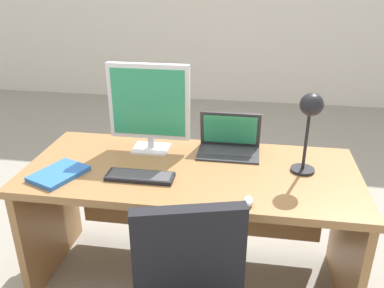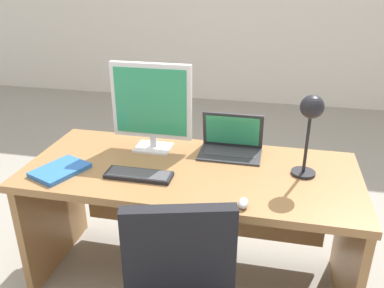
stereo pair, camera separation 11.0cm
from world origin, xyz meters
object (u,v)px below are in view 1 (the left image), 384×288
object	(u,v)px
monitor	(149,105)
keyboard	(140,176)
laptop	(229,139)
mouse	(248,201)
desk_lamp	(310,116)
desk	(192,197)
book	(59,174)

from	to	relation	value
monitor	keyboard	xyz separation A→B (m)	(0.03, -0.34, -0.26)
monitor	laptop	bearing A→B (deg)	7.99
keyboard	laptop	bearing A→B (deg)	44.29
mouse	desk_lamp	bearing A→B (deg)	51.74
desk	mouse	bearing A→B (deg)	-49.28
mouse	desk_lamp	size ratio (longest dim) A/B	0.19
monitor	laptop	xyz separation A→B (m)	(0.44, 0.06, -0.20)
laptop	desk_lamp	size ratio (longest dim) A/B	0.81
monitor	book	xyz separation A→B (m)	(-0.37, -0.37, -0.26)
monitor	book	bearing A→B (deg)	-135.18
keyboard	book	size ratio (longest dim) A/B	1.07
desk_lamp	book	world-z (taller)	desk_lamp
desk	monitor	distance (m)	0.55
mouse	desk_lamp	world-z (taller)	desk_lamp
desk	keyboard	xyz separation A→B (m)	(-0.23, -0.19, 0.21)
desk	mouse	world-z (taller)	mouse
desk	keyboard	bearing A→B (deg)	-140.08
monitor	desk_lamp	size ratio (longest dim) A/B	1.17
laptop	desk_lamp	bearing A→B (deg)	-29.60
desk	monitor	xyz separation A→B (m)	(-0.26, 0.14, 0.47)
laptop	mouse	bearing A→B (deg)	-77.57
desk	book	distance (m)	0.71
keyboard	mouse	xyz separation A→B (m)	(0.53, -0.16, 0.01)
desk_lamp	keyboard	bearing A→B (deg)	-167.39
laptop	monitor	bearing A→B (deg)	-172.01
keyboard	mouse	bearing A→B (deg)	-16.57
laptop	book	distance (m)	0.92
mouse	book	world-z (taller)	mouse
desk	monitor	bearing A→B (deg)	150.90
desk	keyboard	size ratio (longest dim) A/B	5.13
monitor	desk	bearing A→B (deg)	-29.10
laptop	mouse	world-z (taller)	laptop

